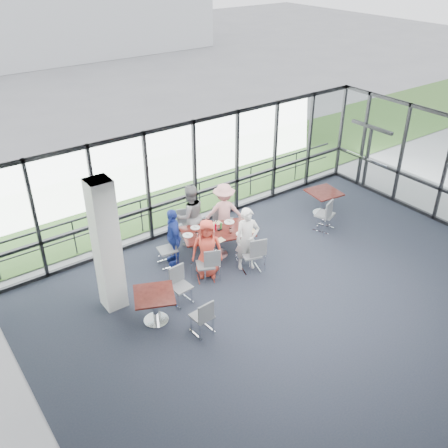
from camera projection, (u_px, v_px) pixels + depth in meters
floor at (316, 313)px, 11.42m from camera, size 12.00×10.00×0.02m
ceiling at (331, 186)px, 9.80m from camera, size 12.00×10.00×0.04m
wall_left at (44, 383)px, 7.56m from camera, size 0.10×10.00×3.20m
curtain_wall_back at (195, 175)px, 14.10m from camera, size 12.00×0.10×3.20m
exit_door at (367, 158)px, 16.55m from camera, size 0.12×1.60×2.10m
structural_column at (107, 246)px, 10.87m from camera, size 0.50×0.50×3.20m
apron at (122, 169)px, 18.41m from camera, size 80.00×70.00×0.02m
grass_strip at (148, 187)px, 17.00m from camera, size 80.00×5.00×0.01m
hangar_main at (28, 9)px, 34.28m from camera, size 24.00×10.00×6.00m
guard_rail at (185, 201)px, 15.07m from camera, size 12.00×0.06×0.06m
main_table at (217, 235)px, 13.15m from camera, size 2.10×1.58×0.75m
side_table_left at (154, 298)px, 10.85m from camera, size 1.14×1.14×0.75m
side_table_right at (324, 195)px, 15.12m from camera, size 1.01×1.01×0.75m
diner_near_left at (207, 249)px, 12.30m from camera, size 0.91×0.83×1.56m
diner_near_right at (247, 239)px, 12.54m from camera, size 0.75×0.66×1.70m
diner_far_left at (190, 216)px, 13.50m from camera, size 0.93×0.65×1.78m
diner_far_right at (224, 211)px, 13.84m from camera, size 1.20×1.00×1.65m
diner_end at (173, 236)px, 12.78m from camera, size 0.74×1.02×1.57m
chair_main_nl at (206, 265)px, 12.28m from camera, size 0.58×0.58×0.88m
chair_main_nr at (251, 254)px, 12.62m from camera, size 0.58×0.58×0.95m
chair_main_fl at (190, 225)px, 13.95m from camera, size 0.56×0.56×0.88m
chair_main_fr at (226, 222)px, 14.12m from camera, size 0.59×0.59×0.87m
chair_main_end at (167, 250)px, 12.85m from camera, size 0.50×0.50×0.91m
chair_spare_la at (202, 316)px, 10.65m from camera, size 0.45×0.45×0.87m
chair_spare_lb at (181, 287)px, 11.51m from camera, size 0.48×0.48×0.89m
chair_spare_r at (325, 215)px, 14.36m from camera, size 0.63×0.63×0.99m
plate_nl at (204, 240)px, 12.67m from camera, size 0.27×0.27×0.01m
plate_nr at (241, 234)px, 12.93m from camera, size 0.29×0.29×0.01m
plate_fl at (195, 228)px, 13.22m from camera, size 0.26×0.26×0.01m
plate_fr at (229, 222)px, 13.48m from camera, size 0.28×0.28×0.01m
plate_end at (188, 235)px, 12.88m from camera, size 0.27×0.27×0.01m
tumbler_a at (210, 236)px, 12.75m from camera, size 0.07×0.07×0.13m
tumbler_b at (230, 231)px, 12.96m from camera, size 0.07×0.07×0.14m
tumbler_c at (216, 223)px, 13.30m from camera, size 0.06×0.06×0.13m
tumbler_d at (197, 235)px, 12.76m from camera, size 0.07×0.07×0.15m
menu_a at (219, 241)px, 12.67m from camera, size 0.30×0.22×0.00m
menu_b at (250, 231)px, 13.06m from camera, size 0.35×0.28×0.00m
menu_c at (216, 223)px, 13.42m from camera, size 0.29×0.20×0.00m
condiment_caddy at (219, 230)px, 13.10m from camera, size 0.10×0.07×0.04m
ketchup_bottle at (216, 227)px, 13.09m from camera, size 0.06×0.06×0.18m
green_bottle at (221, 226)px, 13.10m from camera, size 0.05×0.05×0.20m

